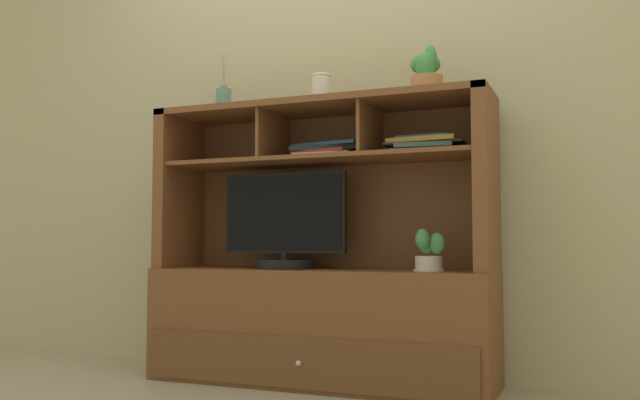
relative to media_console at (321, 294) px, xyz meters
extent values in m
cube|color=tan|center=(0.00, -0.01, -0.41)|extent=(6.00, 6.00, 0.02)
cube|color=tan|center=(0.00, 0.25, 1.00)|extent=(6.00, 0.02, 2.80)
cube|color=brown|center=(0.00, -0.01, -0.14)|extent=(1.59, 0.45, 0.52)
cube|color=brown|center=(0.00, -0.24, -0.27)|extent=(1.52, 0.01, 0.22)
sphere|color=silver|center=(0.00, -0.25, -0.27)|extent=(0.02, 0.02, 0.02)
cube|color=brown|center=(-0.76, -0.01, 0.50)|extent=(0.06, 0.40, 0.77)
cube|color=brown|center=(0.76, -0.01, 0.50)|extent=(0.06, 0.40, 0.77)
cube|color=brown|center=(0.00, 0.18, 0.49)|extent=(1.53, 0.02, 0.74)
cube|color=brown|center=(0.00, -0.01, 0.87)|extent=(1.59, 0.40, 0.03)
cube|color=brown|center=(0.00, -0.01, 0.62)|extent=(1.47, 0.36, 0.02)
cube|color=brown|center=(-0.24, -0.01, 0.75)|extent=(0.02, 0.34, 0.23)
cube|color=brown|center=(0.24, -0.01, 0.75)|extent=(0.02, 0.34, 0.23)
cylinder|color=black|center=(-0.17, -0.03, 0.14)|extent=(0.27, 0.27, 0.04)
cylinder|color=black|center=(-0.17, -0.03, 0.17)|extent=(0.04, 0.04, 0.03)
cube|color=black|center=(-0.17, -0.03, 0.38)|extent=(0.62, 0.03, 0.38)
cube|color=black|center=(-0.17, -0.05, 0.38)|extent=(0.59, 0.00, 0.35)
cylinder|color=beige|center=(0.52, -0.04, 0.15)|extent=(0.12, 0.12, 0.07)
cylinder|color=beige|center=(0.52, -0.04, 0.12)|extent=(0.13, 0.13, 0.01)
ellipsoid|color=#469154|center=(0.56, -0.05, 0.24)|extent=(0.07, 0.04, 0.09)
ellipsoid|color=#469154|center=(0.51, -0.03, 0.22)|extent=(0.07, 0.05, 0.07)
ellipsoid|color=#469154|center=(0.50, -0.07, 0.25)|extent=(0.06, 0.06, 0.09)
cube|color=beige|center=(0.02, 0.04, 0.64)|extent=(0.29, 0.27, 0.02)
cube|color=#A0362E|center=(0.02, 0.05, 0.66)|extent=(0.31, 0.29, 0.01)
cube|color=#29333D|center=(0.02, 0.05, 0.68)|extent=(0.37, 0.26, 0.02)
cube|color=navy|center=(0.04, 0.05, 0.70)|extent=(0.36, 0.24, 0.02)
cube|color=#375374|center=(0.50, 0.01, 0.64)|extent=(0.31, 0.21, 0.02)
cube|color=#456E67|center=(0.50, 0.01, 0.66)|extent=(0.27, 0.25, 0.02)
cube|color=#2D3140|center=(0.50, 0.03, 0.67)|extent=(0.36, 0.22, 0.01)
cube|color=gold|center=(0.49, 0.01, 0.69)|extent=(0.32, 0.20, 0.02)
cube|color=#32428A|center=(0.50, 0.01, 0.70)|extent=(0.24, 0.18, 0.01)
cylinder|color=slate|center=(-0.52, -0.01, 0.95)|extent=(0.08, 0.08, 0.11)
cylinder|color=slate|center=(-0.52, -0.01, 1.01)|extent=(0.03, 0.03, 0.02)
cylinder|color=tan|center=(-0.51, -0.01, 1.09)|extent=(0.00, 0.03, 0.18)
cylinder|color=tan|center=(-0.52, -0.01, 1.09)|extent=(0.04, 0.00, 0.18)
cylinder|color=tan|center=(-0.52, -0.01, 1.09)|extent=(0.00, 0.02, 0.18)
cylinder|color=tan|center=(-0.52, -0.02, 1.09)|extent=(0.02, 0.00, 0.18)
cylinder|color=#B87A45|center=(0.52, -0.03, 0.93)|extent=(0.14, 0.14, 0.08)
cylinder|color=#B87A45|center=(0.52, -0.03, 0.89)|extent=(0.16, 0.16, 0.01)
ellipsoid|color=#3B8B44|center=(0.54, -0.04, 1.04)|extent=(0.06, 0.07, 0.12)
ellipsoid|color=#3B8B44|center=(0.54, -0.01, 1.02)|extent=(0.07, 0.08, 0.07)
ellipsoid|color=#3B8B44|center=(0.51, -0.02, 1.00)|extent=(0.05, 0.05, 0.11)
ellipsoid|color=#3B8B44|center=(0.48, -0.03, 1.02)|extent=(0.07, 0.05, 0.07)
ellipsoid|color=#3B8B44|center=(0.51, -0.05, 1.00)|extent=(0.07, 0.07, 0.13)
ellipsoid|color=#3B8B44|center=(0.53, -0.06, 1.00)|extent=(0.06, 0.08, 0.14)
cylinder|color=silver|center=(0.00, 0.01, 0.95)|extent=(0.09, 0.09, 0.13)
torus|color=silver|center=(0.00, 0.01, 1.03)|extent=(0.09, 0.09, 0.01)
camera|label=1|loc=(1.20, -2.93, 0.24)|focal=38.23mm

